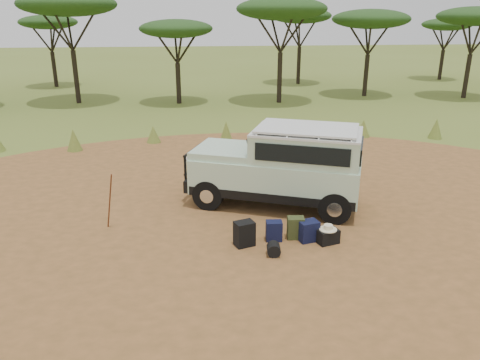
{
  "coord_description": "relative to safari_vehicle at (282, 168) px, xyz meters",
  "views": [
    {
      "loc": [
        -1.62,
        -9.98,
        5.07
      ],
      "look_at": [
        -0.29,
        1.35,
        1.0
      ],
      "focal_mm": 35.0,
      "sensor_mm": 36.0,
      "label": 1
    }
  ],
  "objects": [
    {
      "name": "hard_case",
      "position": [
        0.63,
        -2.39,
        -0.93
      ],
      "size": [
        0.56,
        0.47,
        0.34
      ],
      "primitive_type": "cube",
      "rotation": [
        0.0,
        0.0,
        0.29
      ],
      "color": "black",
      "rests_on": "ground"
    },
    {
      "name": "backpack_olive",
      "position": [
        -0.06,
        -2.06,
        -0.83
      ],
      "size": [
        0.41,
        0.32,
        0.54
      ],
      "primitive_type": "cube",
      "rotation": [
        0.0,
        0.0,
        -0.1
      ],
      "color": "#414821",
      "rests_on": "ground"
    },
    {
      "name": "backpack_navy",
      "position": [
        -0.59,
        -2.11,
        -0.86
      ],
      "size": [
        0.39,
        0.29,
        0.49
      ],
      "primitive_type": "cube",
      "rotation": [
        0.0,
        0.0,
        -0.06
      ],
      "color": "#13183B",
      "rests_on": "ground"
    },
    {
      "name": "acacia_treeline",
      "position": [
        -0.16,
        17.88,
        3.77
      ],
      "size": [
        46.7,
        13.2,
        6.26
      ],
      "color": "black",
      "rests_on": "ground"
    },
    {
      "name": "ground",
      "position": [
        -0.92,
        -1.93,
        -1.1
      ],
      "size": [
        140.0,
        140.0,
        0.0
      ],
      "primitive_type": "plane",
      "color": "olive",
      "rests_on": "ground"
    },
    {
      "name": "grass_fringe",
      "position": [
        -0.8,
        6.74,
        -0.7
      ],
      "size": [
        36.6,
        1.6,
        0.9
      ],
      "color": "olive",
      "rests_on": "ground"
    },
    {
      "name": "dirt_clearing",
      "position": [
        -0.92,
        -1.93,
        -1.09
      ],
      "size": [
        23.0,
        23.0,
        0.01
      ],
      "primitive_type": "cylinder",
      "color": "#995F32",
      "rests_on": "ground"
    },
    {
      "name": "safari_vehicle",
      "position": [
        0.0,
        0.0,
        0.0
      ],
      "size": [
        4.98,
        3.44,
        2.28
      ],
      "rotation": [
        0.0,
        0.0,
        -0.39
      ],
      "color": "#B7D7B7",
      "rests_on": "ground"
    },
    {
      "name": "duffel_navy",
      "position": [
        0.21,
        -2.22,
        -0.85
      ],
      "size": [
        0.51,
        0.43,
        0.5
      ],
      "primitive_type": "cube",
      "rotation": [
        0.0,
        0.0,
        0.25
      ],
      "color": "#13183B",
      "rests_on": "ground"
    },
    {
      "name": "walking_staff",
      "position": [
        -4.49,
        -0.98,
        -0.37
      ],
      "size": [
        0.29,
        0.22,
        1.45
      ],
      "primitive_type": "cylinder",
      "rotation": [
        0.2,
        0.0,
        0.94
      ],
      "color": "#602D16",
      "rests_on": "ground"
    },
    {
      "name": "safari_hat",
      "position": [
        0.63,
        -2.39,
        -0.71
      ],
      "size": [
        0.41,
        0.41,
        0.12
      ],
      "color": "beige",
      "rests_on": "hard_case"
    },
    {
      "name": "backpack_black",
      "position": [
        -1.31,
        -2.29,
        -0.8
      ],
      "size": [
        0.51,
        0.44,
        0.6
      ],
      "primitive_type": "cube",
      "rotation": [
        0.0,
        0.0,
        0.32
      ],
      "color": "black",
      "rests_on": "ground"
    },
    {
      "name": "stuff_sack",
      "position": [
        -0.73,
        -2.83,
        -0.95
      ],
      "size": [
        0.33,
        0.33,
        0.3
      ],
      "primitive_type": "cylinder",
      "rotation": [
        1.57,
        0.0,
        -0.11
      ],
      "color": "black",
      "rests_on": "ground"
    }
  ]
}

